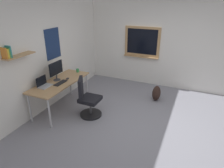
% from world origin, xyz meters
% --- Properties ---
extents(ground_plane, '(5.20, 5.20, 0.00)m').
position_xyz_m(ground_plane, '(0.00, 0.00, 0.00)').
color(ground_plane, gray).
rests_on(ground_plane, ground).
extents(wall_back, '(5.00, 0.30, 2.60)m').
position_xyz_m(wall_back, '(-0.00, 2.45, 1.30)').
color(wall_back, silver).
rests_on(wall_back, ground).
extents(wall_right, '(0.22, 5.00, 2.60)m').
position_xyz_m(wall_right, '(2.45, 0.03, 1.30)').
color(wall_right, silver).
rests_on(wall_right, ground).
extents(desk, '(1.67, 0.67, 0.73)m').
position_xyz_m(desk, '(-0.04, 2.04, 0.67)').
color(desk, tan).
rests_on(desk, ground).
extents(office_chair, '(0.54, 0.56, 0.95)m').
position_xyz_m(office_chair, '(-0.07, 1.27, 0.41)').
color(office_chair, black).
rests_on(office_chair, ground).
extents(laptop, '(0.31, 0.21, 0.23)m').
position_xyz_m(laptop, '(-0.42, 2.19, 0.79)').
color(laptop, '#ADAFB5').
rests_on(laptop, desk).
extents(monitor_primary, '(0.46, 0.17, 0.46)m').
position_xyz_m(monitor_primary, '(0.00, 2.14, 1.00)').
color(monitor_primary, '#38383D').
rests_on(monitor_primary, desk).
extents(keyboard, '(0.37, 0.13, 0.02)m').
position_xyz_m(keyboard, '(-0.13, 1.95, 0.74)').
color(keyboard, black).
rests_on(keyboard, desk).
extents(computer_mouse, '(0.10, 0.06, 0.03)m').
position_xyz_m(computer_mouse, '(0.15, 1.95, 0.75)').
color(computer_mouse, '#262628').
rests_on(computer_mouse, desk).
extents(coffee_mug, '(0.08, 0.08, 0.09)m').
position_xyz_m(coffee_mug, '(0.70, 2.00, 0.78)').
color(coffee_mug, '#338C4C').
rests_on(coffee_mug, desk).
extents(backpack, '(0.32, 0.22, 0.41)m').
position_xyz_m(backpack, '(1.35, -0.05, 0.21)').
color(backpack, black).
rests_on(backpack, ground).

